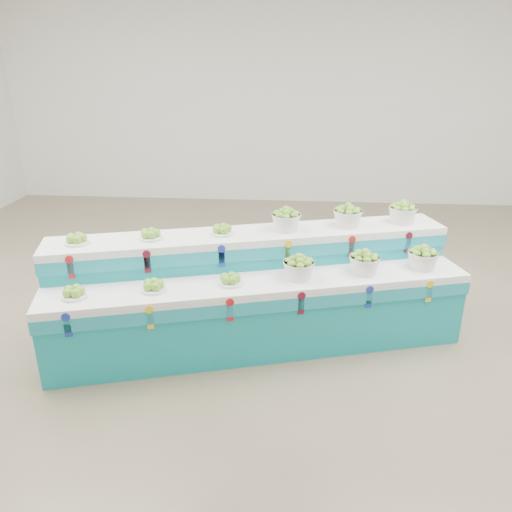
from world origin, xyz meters
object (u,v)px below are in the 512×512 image
object	(u,v)px
plate_upper_mid	(150,234)
basket_lower_left	(299,267)
basket_upper_right	(403,212)
display_stand	(256,291)

from	to	relation	value
plate_upper_mid	basket_lower_left	bearing A→B (deg)	-4.39
plate_upper_mid	basket_upper_right	xyz separation A→B (m)	(2.40, 0.68, 0.05)
display_stand	basket_lower_left	world-z (taller)	display_stand
display_stand	basket_upper_right	xyz separation A→B (m)	(1.42, 0.65, 0.62)
basket_lower_left	basket_upper_right	world-z (taller)	basket_upper_right
display_stand	plate_upper_mid	world-z (taller)	plate_upper_mid
basket_upper_right	plate_upper_mid	bearing A→B (deg)	-164.04
plate_upper_mid	basket_upper_right	size ratio (longest dim) A/B	0.80
basket_lower_left	basket_upper_right	distance (m)	1.33
display_stand	basket_upper_right	world-z (taller)	basket_upper_right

